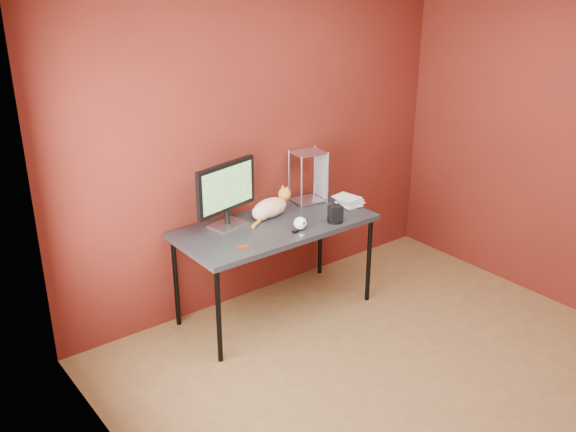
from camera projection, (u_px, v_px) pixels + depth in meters
room at (441, 179)px, 3.59m from camera, size 3.52×3.52×2.61m
desk at (275, 230)px, 4.80m from camera, size 1.50×0.70×0.75m
monitor at (226, 192)px, 4.63m from camera, size 0.55×0.24×0.49m
cat at (270, 207)px, 4.88m from camera, size 0.44×0.22×0.22m
skull_mug at (300, 223)px, 4.66m from camera, size 0.10×0.10×0.09m
speaker at (335, 214)px, 4.79m from camera, size 0.11×0.11×0.13m
book_stack at (343, 158)px, 4.96m from camera, size 0.18×0.22×0.80m
wire_rack at (308, 177)px, 5.14m from camera, size 0.27×0.23×0.42m
pocket_knife at (243, 247)px, 4.38m from camera, size 0.08×0.04×0.02m
black_gadget at (295, 231)px, 4.62m from camera, size 0.04×0.03×0.02m
washer at (302, 235)px, 4.57m from camera, size 0.04×0.04×0.00m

